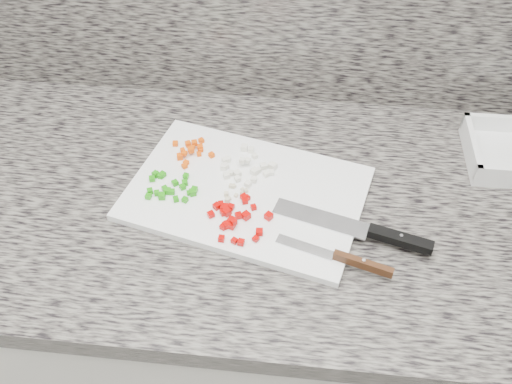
# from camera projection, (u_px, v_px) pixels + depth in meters

# --- Properties ---
(cabinet) EXTENTS (3.92, 0.62, 0.86)m
(cabinet) POSITION_uv_depth(u_px,v_px,m) (252.00, 328.00, 1.37)
(cabinet) COLOR silver
(cabinet) RESTS_ON ground
(countertop) EXTENTS (3.96, 0.64, 0.04)m
(countertop) POSITION_uv_depth(u_px,v_px,m) (250.00, 202.00, 1.04)
(countertop) COLOR slate
(countertop) RESTS_ON cabinet
(cutting_board) EXTENTS (0.46, 0.36, 0.01)m
(cutting_board) POSITION_uv_depth(u_px,v_px,m) (246.00, 193.00, 1.02)
(cutting_board) COLOR white
(cutting_board) RESTS_ON countertop
(carrot_pile) EXTENTS (0.09, 0.09, 0.02)m
(carrot_pile) POSITION_uv_depth(u_px,v_px,m) (191.00, 151.00, 1.08)
(carrot_pile) COLOR #EB4F05
(carrot_pile) RESTS_ON cutting_board
(onion_pile) EXTENTS (0.11, 0.11, 0.02)m
(onion_pile) POSITION_uv_depth(u_px,v_px,m) (247.00, 167.00, 1.05)
(onion_pile) COLOR white
(onion_pile) RESTS_ON cutting_board
(green_pepper_pile) EXTENTS (0.09, 0.07, 0.01)m
(green_pepper_pile) POSITION_uv_depth(u_px,v_px,m) (171.00, 187.00, 1.02)
(green_pepper_pile) COLOR #1F930D
(green_pepper_pile) RESTS_ON cutting_board
(red_pepper_pile) EXTENTS (0.11, 0.11, 0.02)m
(red_pepper_pile) POSITION_uv_depth(u_px,v_px,m) (235.00, 217.00, 0.97)
(red_pepper_pile) COLOR #BB0402
(red_pepper_pile) RESTS_ON cutting_board
(garlic_pile) EXTENTS (0.04, 0.04, 0.01)m
(garlic_pile) POSITION_uv_depth(u_px,v_px,m) (235.00, 194.00, 1.01)
(garlic_pile) COLOR beige
(garlic_pile) RESTS_ON cutting_board
(chef_knife) EXTENTS (0.27, 0.10, 0.02)m
(chef_knife) POSITION_uv_depth(u_px,v_px,m) (372.00, 232.00, 0.95)
(chef_knife) COLOR silver
(chef_knife) RESTS_ON cutting_board
(paring_knife) EXTENTS (0.19, 0.07, 0.02)m
(paring_knife) POSITION_uv_depth(u_px,v_px,m) (348.00, 260.00, 0.91)
(paring_knife) COLOR silver
(paring_knife) RESTS_ON cutting_board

